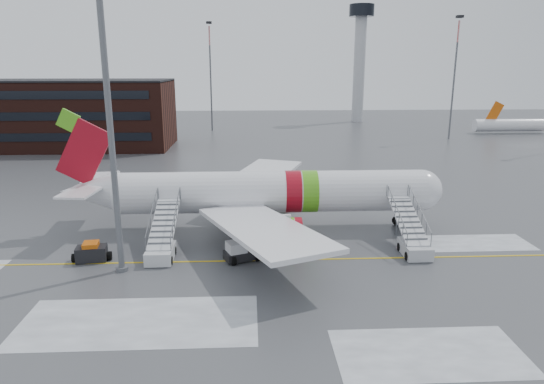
{
  "coord_description": "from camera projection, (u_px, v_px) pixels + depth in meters",
  "views": [
    {
      "loc": [
        0.65,
        -36.16,
        14.7
      ],
      "look_at": [
        2.58,
        4.78,
        4.0
      ],
      "focal_mm": 32.0,
      "sensor_mm": 36.0,
      "label": 1
    }
  ],
  "objects": [
    {
      "name": "ground",
      "position": [
        243.0,
        256.0,
        38.63
      ],
      "size": [
        260.0,
        260.0,
        0.0
      ],
      "primitive_type": "plane",
      "color": "#494C4F",
      "rests_on": "ground"
    },
    {
      "name": "airliner",
      "position": [
        261.0,
        193.0,
        44.39
      ],
      "size": [
        35.03,
        32.97,
        11.18
      ],
      "color": "white",
      "rests_on": "ground"
    },
    {
      "name": "airstair_fwd",
      "position": [
        412.0,
        239.0,
        39.23
      ],
      "size": [
        2.05,
        7.7,
        3.48
      ],
      "color": "#B7B9BF",
      "rests_on": "ground"
    },
    {
      "name": "airstair_aft",
      "position": [
        162.0,
        244.0,
        38.31
      ],
      "size": [
        2.05,
        7.7,
        3.48
      ],
      "color": "silver",
      "rests_on": "ground"
    },
    {
      "name": "pushback_tug",
      "position": [
        240.0,
        252.0,
        37.6
      ],
      "size": [
        3.07,
        2.72,
        1.55
      ],
      "color": "black",
      "rests_on": "ground"
    },
    {
      "name": "baggage_tractor",
      "position": [
        92.0,
        253.0,
        37.49
      ],
      "size": [
        3.02,
        1.65,
        1.52
      ],
      "color": "black",
      "rests_on": "ground"
    },
    {
      "name": "light_mast_near",
      "position": [
        107.0,
        95.0,
        32.64
      ],
      "size": [
        1.2,
        1.2,
        24.68
      ],
      "color": "#595B60",
      "rests_on": "ground"
    },
    {
      "name": "control_tower",
      "position": [
        360.0,
        50.0,
        127.08
      ],
      "size": [
        6.4,
        6.4,
        30.0
      ],
      "color": "#B2B5BA",
      "rests_on": "ground"
    },
    {
      "name": "light_mast_far_ne",
      "position": [
        455.0,
        70.0,
        96.98
      ],
      "size": [
        1.2,
        1.2,
        24.25
      ],
      "color": "#595B60",
      "rests_on": "ground"
    },
    {
      "name": "light_mast_far_n",
      "position": [
        210.0,
        70.0,
        110.16
      ],
      "size": [
        1.2,
        1.2,
        24.25
      ],
      "color": "#595B60",
      "rests_on": "ground"
    },
    {
      "name": "distant_aircraft",
      "position": [
        539.0,
        137.0,
        103.34
      ],
      "size": [
        35.0,
        18.0,
        8.0
      ],
      "primitive_type": null,
      "color": "#D8590C",
      "rests_on": "ground"
    }
  ]
}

